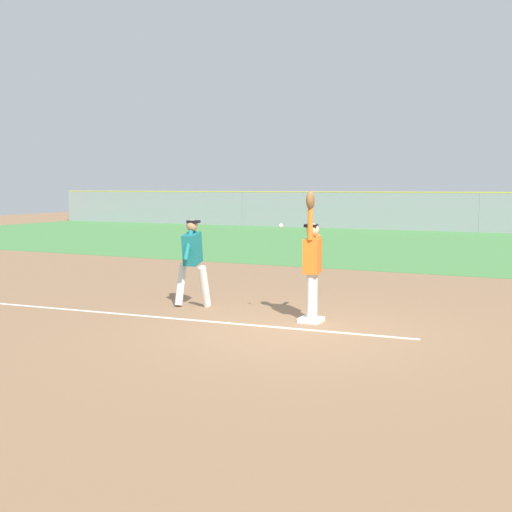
# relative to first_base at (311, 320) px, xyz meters

# --- Properties ---
(ground_plane) EXTENTS (77.55, 77.55, 0.00)m
(ground_plane) POSITION_rel_first_base_xyz_m (-0.02, -0.73, -0.04)
(ground_plane) COLOR #936D4C
(outfield_grass) EXTENTS (54.73, 17.51, 0.01)m
(outfield_grass) POSITION_rel_first_base_xyz_m (-0.02, 15.90, -0.04)
(outfield_grass) COLOR #4C8C47
(outfield_grass) RESTS_ON ground_plane
(chalk_foul_line) EXTENTS (11.98, 0.90, 0.01)m
(chalk_foul_line) POSITION_rel_first_base_xyz_m (-4.00, -0.90, -0.04)
(chalk_foul_line) COLOR white
(chalk_foul_line) RESTS_ON ground_plane
(first_base) EXTENTS (0.38, 0.38, 0.08)m
(first_base) POSITION_rel_first_base_xyz_m (0.00, 0.00, 0.00)
(first_base) COLOR white
(first_base) RESTS_ON ground_plane
(fielder) EXTENTS (0.32, 0.90, 2.28)m
(fielder) POSITION_rel_first_base_xyz_m (-0.02, 0.08, 1.08)
(fielder) COLOR silver
(fielder) RESTS_ON ground_plane
(runner) EXTENTS (0.81, 0.84, 1.72)m
(runner) POSITION_rel_first_base_xyz_m (-2.61, 0.34, 0.96)
(runner) COLOR white
(runner) RESTS_ON ground_plane
(baseball) EXTENTS (0.07, 0.07, 0.07)m
(baseball) POSITION_rel_first_base_xyz_m (-0.60, 0.05, 1.63)
(baseball) COLOR white
(outfield_fence) EXTENTS (54.81, 0.08, 2.10)m
(outfield_fence) POSITION_rel_first_base_xyz_m (-0.02, 24.65, 1.01)
(outfield_fence) COLOR #93999E
(outfield_fence) RESTS_ON ground_plane
(parked_car_green) EXTENTS (4.59, 2.52, 1.25)m
(parked_car_green) POSITION_rel_first_base_xyz_m (-7.14, 27.84, 0.63)
(parked_car_green) COLOR #1E6B33
(parked_car_green) RESTS_ON ground_plane
(parked_car_tan) EXTENTS (4.54, 2.40, 1.25)m
(parked_car_tan) POSITION_rel_first_base_xyz_m (-1.52, 27.91, 0.63)
(parked_car_tan) COLOR tan
(parked_car_tan) RESTS_ON ground_plane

